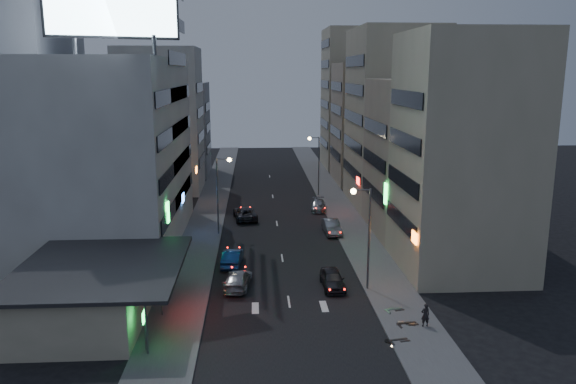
{
  "coord_description": "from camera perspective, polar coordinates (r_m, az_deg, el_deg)",
  "views": [
    {
      "loc": [
        -2.41,
        -34.96,
        16.78
      ],
      "look_at": [
        0.8,
        18.43,
        5.24
      ],
      "focal_mm": 35.0,
      "sensor_mm": 36.0,
      "label": 1
    }
  ],
  "objects": [
    {
      "name": "street_lamp_right_near",
      "position": [
        43.33,
        7.76,
        -3.22
      ],
      "size": [
        1.6,
        0.44,
        8.02
      ],
      "color": "#595B60",
      "rests_on": "sidewalk_right"
    },
    {
      "name": "far_left_b",
      "position": [
        94.41,
        -11.77,
        6.27
      ],
      "size": [
        12.0,
        10.0,
        15.0
      ],
      "primitive_type": "cube",
      "color": "gray",
      "rests_on": "ground"
    },
    {
      "name": "white_building",
      "position": [
        57.4,
        -18.17,
        3.77
      ],
      "size": [
        14.0,
        24.0,
        18.0
      ],
      "primitive_type": "cube",
      "color": "beige",
      "rests_on": "ground"
    },
    {
      "name": "road_car_silver",
      "position": [
        45.04,
        -5.11,
        -8.82
      ],
      "size": [
        2.5,
        4.89,
        1.36
      ],
      "primitive_type": "imported",
      "rotation": [
        0.0,
        0.0,
        3.01
      ],
      "color": "#969A9E",
      "rests_on": "ground"
    },
    {
      "name": "scooter_black_b",
      "position": [
        39.83,
        12.85,
        -11.9
      ],
      "size": [
        0.93,
        2.11,
        1.24
      ],
      "primitive_type": null,
      "rotation": [
        0.0,
        0.0,
        1.7
      ],
      "color": "black",
      "rests_on": "sidewalk_right"
    },
    {
      "name": "road_car_blue",
      "position": [
        49.9,
        -5.66,
        -6.65
      ],
      "size": [
        1.93,
        4.56,
        1.46
      ],
      "primitive_type": "imported",
      "rotation": [
        0.0,
        0.0,
        3.05
      ],
      "color": "navy",
      "rests_on": "ground"
    },
    {
      "name": "scooter_blue",
      "position": [
        39.81,
        12.91,
        -12.1
      ],
      "size": [
        0.74,
        1.71,
        1.01
      ],
      "primitive_type": null,
      "rotation": [
        0.0,
        0.0,
        1.46
      ],
      "color": "navy",
      "rests_on": "sidewalk_right"
    },
    {
      "name": "street_lamp_right_far",
      "position": [
        76.28,
        2.86,
        3.55
      ],
      "size": [
        1.6,
        0.44,
        8.02
      ],
      "color": "#595B60",
      "rests_on": "sidewalk_right"
    },
    {
      "name": "scooter_silver_b",
      "position": [
        41.84,
        11.42,
        -10.66
      ],
      "size": [
        1.11,
        2.04,
        1.19
      ],
      "primitive_type": null,
      "rotation": [
        0.0,
        0.0,
        1.82
      ],
      "color": "#929599",
      "rests_on": "sidewalk_right"
    },
    {
      "name": "parked_car_right_far",
      "position": [
        69.15,
        3.09,
        -1.35
      ],
      "size": [
        2.18,
        4.54,
        1.27
      ],
      "primitive_type": "imported",
      "rotation": [
        0.0,
        0.0,
        -0.09
      ],
      "color": "gray",
      "rests_on": "ground"
    },
    {
      "name": "street_lamp_left",
      "position": [
        58.2,
        -6.82,
        0.77
      ],
      "size": [
        1.6,
        0.44,
        8.02
      ],
      "color": "#595B60",
      "rests_on": "sidewalk_left"
    },
    {
      "name": "parked_car_right_near",
      "position": [
        44.95,
        4.54,
        -8.81
      ],
      "size": [
        1.79,
        4.25,
        1.44
      ],
      "primitive_type": "imported",
      "rotation": [
        0.0,
        0.0,
        0.02
      ],
      "color": "#25252A",
      "rests_on": "ground"
    },
    {
      "name": "shophouse_mid",
      "position": [
        60.35,
        13.89,
        3.45
      ],
      "size": [
        11.0,
        12.0,
        16.0
      ],
      "primitive_type": "cube",
      "color": "tan",
      "rests_on": "ground"
    },
    {
      "name": "food_court",
      "position": [
        41.44,
        -19.57,
        -9.49
      ],
      "size": [
        11.0,
        13.0,
        3.88
      ],
      "color": "#B0A38A",
      "rests_on": "ground"
    },
    {
      "name": "parked_car_left",
      "position": [
        64.92,
        -4.37,
        -2.18
      ],
      "size": [
        3.07,
        5.51,
        1.46
      ],
      "primitive_type": "imported",
      "rotation": [
        0.0,
        0.0,
        3.27
      ],
      "color": "#27262B",
      "rests_on": "ground"
    },
    {
      "name": "scooter_silver_a",
      "position": [
        39.6,
        12.88,
        -12.19
      ],
      "size": [
        1.18,
        1.82,
        1.06
      ],
      "primitive_type": null,
      "rotation": [
        0.0,
        0.0,
        1.19
      ],
      "color": "#B2B5BA",
      "rests_on": "sidewalk_right"
    },
    {
      "name": "billboard",
      "position": [
        46.42,
        -17.44,
        17.67
      ],
      "size": [
        9.52,
        3.75,
        6.2
      ],
      "rotation": [
        0.0,
        0.0,
        0.35
      ],
      "color": "#595B60",
      "rests_on": "white_building"
    },
    {
      "name": "scooter_black_a",
      "position": [
        37.53,
        12.0,
        -13.5
      ],
      "size": [
        0.96,
        1.94,
        1.13
      ],
      "primitive_type": null,
      "rotation": [
        0.0,
        0.0,
        1.76
      ],
      "color": "black",
      "rests_on": "sidewalk_right"
    },
    {
      "name": "sidewalk_right",
      "position": [
        67.88,
        5.49,
        -2.15
      ],
      "size": [
        4.0,
        120.0,
        0.12
      ],
      "primitive_type": "cube",
      "color": "#4C4C4F",
      "rests_on": "ground"
    },
    {
      "name": "ground",
      "position": [
        38.85,
        0.47,
        -13.41
      ],
      "size": [
        180.0,
        180.0,
        0.0
      ],
      "primitive_type": "plane",
      "color": "black",
      "rests_on": "ground"
    },
    {
      "name": "sidewalk_left",
      "position": [
        67.31,
        -8.1,
        -2.34
      ],
      "size": [
        4.0,
        120.0,
        0.12
      ],
      "primitive_type": "cube",
      "color": "#4C4C4F",
      "rests_on": "ground"
    },
    {
      "name": "parked_car_right_mid",
      "position": [
        59.41,
        4.44,
        -3.54
      ],
      "size": [
        1.74,
        4.5,
        1.46
      ],
      "primitive_type": "imported",
      "rotation": [
        0.0,
        0.0,
        0.04
      ],
      "color": "gray",
      "rests_on": "ground"
    },
    {
      "name": "shophouse_far",
      "position": [
        72.33,
        10.59,
        7.38
      ],
      "size": [
        10.0,
        14.0,
        22.0
      ],
      "primitive_type": "cube",
      "color": "#B0A38A",
      "rests_on": "ground"
    },
    {
      "name": "far_right_a",
      "position": [
        87.18,
        8.49,
        6.92
      ],
      "size": [
        11.0,
        12.0,
        18.0
      ],
      "primitive_type": "cube",
      "color": "tan",
      "rests_on": "ground"
    },
    {
      "name": "person",
      "position": [
        39.23,
        13.78,
        -12.04
      ],
      "size": [
        0.62,
        0.44,
        1.6
      ],
      "primitive_type": "imported",
      "rotation": [
        0.0,
        0.0,
        3.24
      ],
      "color": "black",
      "rests_on": "sidewalk_right"
    },
    {
      "name": "far_left_a",
      "position": [
        81.31,
        -12.79,
        7.09
      ],
      "size": [
        11.0,
        10.0,
        20.0
      ],
      "primitive_type": "cube",
      "color": "beige",
      "rests_on": "ground"
    },
    {
      "name": "grey_tower",
      "position": [
        62.58,
        -26.12,
        11.16
      ],
      "size": [
        10.0,
        14.0,
        34.0
      ],
      "primitive_type": "cube",
      "color": "gray",
      "rests_on": "ground"
    },
    {
      "name": "shophouse_near",
      "position": [
        49.15,
        17.38,
        3.69
      ],
      "size": [
        10.0,
        11.0,
        20.0
      ],
      "primitive_type": "cube",
      "color": "#B0A38A",
      "rests_on": "ground"
    },
    {
      "name": "far_right_b",
      "position": [
        100.77,
        7.18,
        9.36
      ],
      "size": [
        12.0,
        12.0,
        24.0
      ],
      "primitive_type": "cube",
      "color": "#B0A38A",
      "rests_on": "ground"
    }
  ]
}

